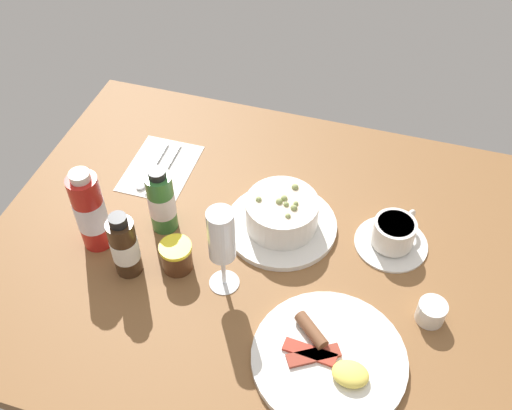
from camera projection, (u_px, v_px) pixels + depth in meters
ground_plane at (270, 255)px, 116.22cm from camera, size 110.00×84.00×3.00cm
porridge_bowl at (282, 215)px, 116.44cm from camera, size 22.15×22.15×8.27cm
cutlery_setting at (159, 169)px, 130.35cm from camera, size 13.97×18.72×0.90cm
coffee_cup at (393, 235)px, 114.12cm from camera, size 14.22×14.22×6.21cm
creamer_jug at (431, 312)px, 103.08cm from camera, size 5.81×5.30×4.77cm
wine_glass at (222, 239)px, 100.61cm from camera, size 5.62×5.62×19.03cm
jam_jar at (177, 256)px, 110.23cm from camera, size 6.05×6.05×6.01cm
sauce_bottle_brown at (125, 247)px, 107.25cm from camera, size 5.06×5.06×14.53cm
sauce_bottle_red at (90, 212)px, 110.30cm from camera, size 5.83×5.83×18.51cm
sauce_bottle_green at (161, 202)px, 114.23cm from camera, size 5.27×5.27×15.05cm
breakfast_plate at (329, 359)px, 98.32cm from camera, size 25.94×25.94×3.70cm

